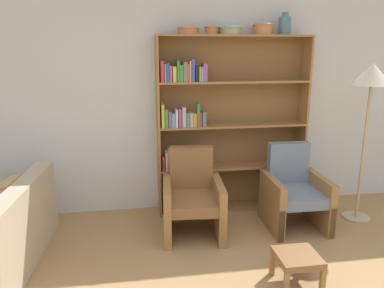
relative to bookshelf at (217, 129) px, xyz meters
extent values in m
cube|color=silver|center=(0.06, 0.17, 0.33)|extent=(12.00, 0.06, 2.75)
cube|color=olive|center=(-0.72, -0.02, 0.03)|extent=(0.02, 0.30, 2.15)
cube|color=olive|center=(1.09, -0.02, 0.03)|extent=(0.02, 0.30, 2.15)
cube|color=olive|center=(0.18, -0.02, 1.10)|extent=(1.78, 0.30, 0.03)
cube|color=olive|center=(0.18, -0.02, -1.03)|extent=(1.78, 0.30, 0.03)
cube|color=brown|center=(0.18, 0.13, 0.03)|extent=(1.78, 0.01, 2.15)
cube|color=#388C47|center=(-0.68, -0.07, -0.89)|extent=(0.02, 0.16, 0.27)
cube|color=#4C756B|center=(-0.64, -0.07, -0.93)|extent=(0.03, 0.16, 0.17)
cube|color=#B2A899|center=(-0.61, -0.06, -0.94)|extent=(0.03, 0.17, 0.16)
cube|color=red|center=(-0.57, -0.08, -0.92)|extent=(0.02, 0.13, 0.19)
cube|color=#388C47|center=(-0.54, -0.08, -0.90)|extent=(0.02, 0.14, 0.24)
cube|color=white|center=(-0.51, -0.08, -0.89)|extent=(0.03, 0.13, 0.25)
cube|color=#334CB2|center=(-0.47, -0.08, -0.91)|extent=(0.02, 0.14, 0.21)
cube|color=orange|center=(-0.44, -0.05, -0.94)|extent=(0.02, 0.20, 0.16)
cube|color=#B2A899|center=(-0.41, -0.08, -0.90)|extent=(0.03, 0.13, 0.24)
cube|color=#994C99|center=(-0.38, -0.08, -0.90)|extent=(0.04, 0.13, 0.24)
cube|color=#334CB2|center=(-0.34, -0.06, -0.88)|extent=(0.04, 0.18, 0.27)
cube|color=#334CB2|center=(-0.29, -0.05, -0.91)|extent=(0.04, 0.19, 0.21)
cube|color=black|center=(-0.25, -0.07, -0.89)|extent=(0.02, 0.16, 0.25)
cube|color=#388C47|center=(-0.22, -0.05, -0.91)|extent=(0.04, 0.20, 0.21)
cube|color=#4C756B|center=(-0.18, -0.09, -0.90)|extent=(0.02, 0.12, 0.24)
cube|color=olive|center=(0.18, -0.02, -0.48)|extent=(1.78, 0.30, 0.02)
cube|color=red|center=(-0.68, -0.09, -0.38)|extent=(0.03, 0.12, 0.17)
cube|color=white|center=(-0.64, -0.06, -0.36)|extent=(0.02, 0.17, 0.22)
cube|color=#B2A899|center=(-0.61, -0.08, -0.34)|extent=(0.04, 0.14, 0.25)
cube|color=gold|center=(-0.56, -0.05, -0.35)|extent=(0.03, 0.19, 0.24)
cube|color=#7F6B4C|center=(-0.52, -0.07, -0.33)|extent=(0.04, 0.15, 0.27)
cube|color=red|center=(-0.47, -0.06, -0.35)|extent=(0.04, 0.18, 0.24)
cube|color=#B2A899|center=(-0.41, -0.08, -0.37)|extent=(0.04, 0.14, 0.19)
cube|color=black|center=(-0.37, -0.08, -0.35)|extent=(0.04, 0.14, 0.24)
cube|color=#4C756B|center=(-0.33, -0.05, -0.36)|extent=(0.02, 0.19, 0.22)
cube|color=white|center=(-0.30, -0.07, -0.35)|extent=(0.02, 0.15, 0.24)
cube|color=#669EB2|center=(-0.26, -0.06, -0.36)|extent=(0.04, 0.19, 0.22)
cube|color=#388C47|center=(-0.22, -0.08, -0.34)|extent=(0.02, 0.13, 0.26)
cube|color=olive|center=(0.18, -0.02, 0.04)|extent=(1.78, 0.30, 0.02)
cube|color=gold|center=(-0.67, -0.06, 0.19)|extent=(0.03, 0.19, 0.27)
cube|color=#388C47|center=(-0.63, -0.07, 0.16)|extent=(0.04, 0.16, 0.21)
cube|color=#994C99|center=(-0.59, -0.07, 0.15)|extent=(0.03, 0.15, 0.19)
cube|color=#669EB2|center=(-0.55, -0.06, 0.14)|extent=(0.04, 0.17, 0.16)
cube|color=white|center=(-0.51, -0.06, 0.16)|extent=(0.02, 0.18, 0.21)
cube|color=#994C99|center=(-0.48, -0.06, 0.16)|extent=(0.03, 0.17, 0.21)
cube|color=#B2A899|center=(-0.43, -0.07, 0.17)|extent=(0.04, 0.16, 0.23)
cube|color=#4C756B|center=(-0.38, -0.06, 0.14)|extent=(0.04, 0.17, 0.17)
cube|color=#B2A899|center=(-0.34, -0.06, 0.14)|extent=(0.03, 0.18, 0.16)
cube|color=orange|center=(-0.30, -0.07, 0.14)|extent=(0.04, 0.16, 0.16)
cube|color=#388C47|center=(-0.26, -0.09, 0.20)|extent=(0.03, 0.12, 0.28)
cube|color=red|center=(-0.23, -0.09, 0.14)|extent=(0.02, 0.12, 0.17)
cube|color=#4C756B|center=(-0.19, -0.09, 0.15)|extent=(0.04, 0.12, 0.18)
cube|color=olive|center=(0.18, -0.02, 0.57)|extent=(1.78, 0.30, 0.02)
cube|color=red|center=(-0.67, -0.07, 0.70)|extent=(0.04, 0.16, 0.23)
cube|color=#669EB2|center=(-0.64, -0.05, 0.68)|extent=(0.02, 0.19, 0.20)
cube|color=#334CB2|center=(-0.61, -0.05, 0.69)|extent=(0.03, 0.20, 0.21)
cube|color=#994C99|center=(-0.58, -0.06, 0.67)|extent=(0.03, 0.18, 0.18)
cube|color=gold|center=(-0.53, -0.07, 0.67)|extent=(0.04, 0.16, 0.17)
cube|color=#388C47|center=(-0.49, -0.05, 0.70)|extent=(0.03, 0.19, 0.24)
cube|color=#388C47|center=(-0.46, -0.08, 0.68)|extent=(0.04, 0.14, 0.19)
cube|color=#7F6B4C|center=(-0.41, -0.05, 0.69)|extent=(0.04, 0.19, 0.22)
cube|color=#994C99|center=(-0.38, -0.06, 0.68)|extent=(0.02, 0.18, 0.20)
cube|color=gold|center=(-0.36, -0.06, 0.70)|extent=(0.02, 0.17, 0.23)
cube|color=#334CB2|center=(-0.32, -0.08, 0.71)|extent=(0.04, 0.13, 0.25)
cube|color=black|center=(-0.28, -0.06, 0.67)|extent=(0.04, 0.18, 0.17)
cube|color=gold|center=(-0.24, -0.06, 0.67)|extent=(0.02, 0.17, 0.17)
cube|color=#669EB2|center=(-0.22, -0.06, 0.67)|extent=(0.02, 0.17, 0.17)
cube|color=#994C99|center=(-0.18, -0.06, 0.68)|extent=(0.04, 0.18, 0.20)
cylinder|color=#C67547|center=(-0.36, -0.02, 1.15)|extent=(0.23, 0.23, 0.08)
torus|color=#C67547|center=(-0.36, -0.02, 1.18)|extent=(0.25, 0.25, 0.02)
cylinder|color=#C67547|center=(-0.09, -0.02, 1.15)|extent=(0.15, 0.15, 0.09)
torus|color=#C67547|center=(-0.09, -0.02, 1.19)|extent=(0.17, 0.17, 0.02)
cylinder|color=gray|center=(0.13, -0.02, 1.15)|extent=(0.26, 0.26, 0.08)
torus|color=gray|center=(0.13, -0.02, 1.19)|extent=(0.29, 0.29, 0.02)
cylinder|color=#C67547|center=(0.52, -0.02, 1.17)|extent=(0.23, 0.23, 0.12)
torus|color=#C67547|center=(0.52, -0.02, 1.22)|extent=(0.25, 0.25, 0.02)
cylinder|color=slate|center=(0.78, -0.02, 1.21)|extent=(0.14, 0.14, 0.20)
cylinder|color=slate|center=(0.78, -0.02, 1.34)|extent=(0.08, 0.08, 0.05)
cube|color=tan|center=(-2.06, -1.04, -0.44)|extent=(0.30, 1.65, 0.37)
cube|color=tan|center=(-2.33, -0.26, -0.75)|extent=(0.85, 0.18, 0.58)
cube|color=tan|center=(-2.17, -0.80, -0.44)|extent=(0.20, 0.37, 0.37)
cube|color=olive|center=(-0.15, -0.99, -0.86)|extent=(0.08, 0.08, 0.36)
cube|color=olive|center=(-0.72, -0.94, -0.86)|extent=(0.08, 0.08, 0.36)
cube|color=olive|center=(-0.10, -0.38, -0.86)|extent=(0.08, 0.08, 0.36)
cube|color=olive|center=(-0.67, -0.33, -0.86)|extent=(0.08, 0.08, 0.36)
cube|color=brown|center=(-0.41, -0.66, -0.65)|extent=(0.53, 0.68, 0.12)
cube|color=brown|center=(-0.38, -0.38, -0.37)|extent=(0.49, 0.16, 0.51)
cube|color=olive|center=(-0.13, -0.68, -0.74)|extent=(0.14, 0.68, 0.60)
cube|color=olive|center=(-0.69, -0.64, -0.74)|extent=(0.14, 0.68, 0.60)
cube|color=olive|center=(1.05, -0.97, -0.86)|extent=(0.07, 0.07, 0.36)
cube|color=olive|center=(0.48, -0.96, -0.86)|extent=(0.07, 0.07, 0.36)
cube|color=olive|center=(1.06, -0.36, -0.86)|extent=(0.07, 0.07, 0.36)
cube|color=olive|center=(0.49, -0.35, -0.86)|extent=(0.07, 0.07, 0.36)
cube|color=slate|center=(0.77, -0.66, -0.65)|extent=(0.49, 0.65, 0.12)
cube|color=slate|center=(0.78, -0.38, -0.37)|extent=(0.48, 0.13, 0.51)
cube|color=olive|center=(1.05, -0.67, -0.74)|extent=(0.10, 0.68, 0.60)
cube|color=olive|center=(0.49, -0.65, -0.74)|extent=(0.10, 0.68, 0.60)
cylinder|color=tan|center=(1.62, -0.55, -1.03)|extent=(0.32, 0.32, 0.02)
cylinder|color=tan|center=(1.62, -0.55, -0.23)|extent=(0.04, 0.04, 1.58)
cone|color=beige|center=(1.62, -0.55, 0.68)|extent=(0.43, 0.43, 0.24)
cube|color=olive|center=(0.18, -1.52, -0.93)|extent=(0.04, 0.04, 0.22)
cube|color=olive|center=(0.50, -1.52, -0.93)|extent=(0.04, 0.04, 0.22)
cube|color=olive|center=(0.18, -1.84, -0.93)|extent=(0.04, 0.04, 0.22)
cube|color=olive|center=(0.50, -1.84, -0.93)|extent=(0.04, 0.04, 0.22)
cube|color=brown|center=(0.34, -1.68, -0.79)|extent=(0.36, 0.36, 0.06)
camera|label=1|loc=(-1.00, -4.38, 0.95)|focal=35.00mm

